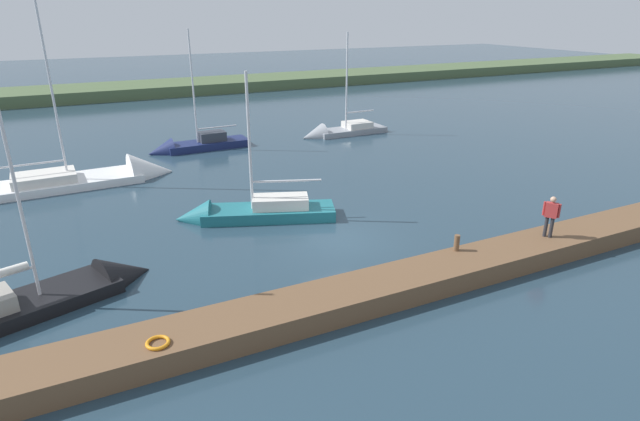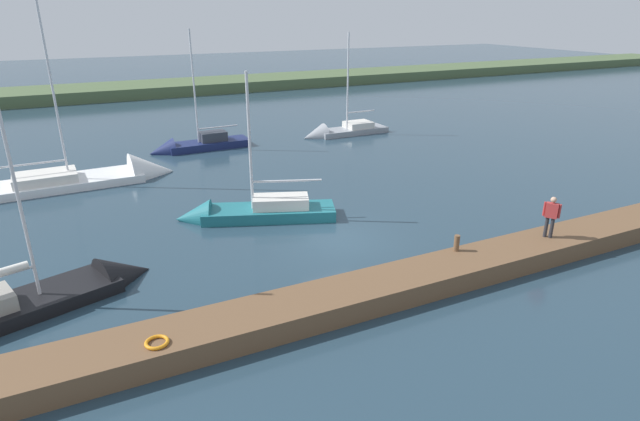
{
  "view_description": "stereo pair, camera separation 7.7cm",
  "coord_description": "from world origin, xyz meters",
  "px_view_note": "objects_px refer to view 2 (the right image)",
  "views": [
    {
      "loc": [
        9.47,
        17.66,
        9.19
      ],
      "look_at": [
        0.94,
        0.27,
        1.6
      ],
      "focal_mm": 28.96,
      "sensor_mm": 36.0,
      "label": 1
    },
    {
      "loc": [
        9.4,
        17.7,
        9.19
      ],
      "look_at": [
        0.94,
        0.27,
        1.6
      ],
      "focal_mm": 28.96,
      "sensor_mm": 36.0,
      "label": 2
    }
  ],
  "objects_px": {
    "sailboat_far_right": "(50,300)",
    "sailboat_outer_mooring": "(338,133)",
    "sailboat_inner_slip": "(193,147)",
    "mooring_post_near": "(457,243)",
    "sailboat_mid_channel": "(247,215)",
    "life_ring_buoy": "(157,342)",
    "sailboat_near_dock": "(103,179)",
    "person_on_dock": "(551,214)"
  },
  "relations": [
    {
      "from": "sailboat_mid_channel",
      "to": "sailboat_inner_slip",
      "type": "height_order",
      "value": "sailboat_inner_slip"
    },
    {
      "from": "life_ring_buoy",
      "to": "person_on_dock",
      "type": "relative_size",
      "value": 0.39
    },
    {
      "from": "life_ring_buoy",
      "to": "sailboat_mid_channel",
      "type": "distance_m",
      "value": 10.8
    },
    {
      "from": "sailboat_inner_slip",
      "to": "sailboat_mid_channel",
      "type": "bearing_deg",
      "value": 85.5
    },
    {
      "from": "mooring_post_near",
      "to": "person_on_dock",
      "type": "distance_m",
      "value": 4.17
    },
    {
      "from": "life_ring_buoy",
      "to": "sailboat_inner_slip",
      "type": "xyz_separation_m",
      "value": [
        -6.24,
        -23.0,
        -0.62
      ]
    },
    {
      "from": "sailboat_outer_mooring",
      "to": "person_on_dock",
      "type": "bearing_deg",
      "value": 83.28
    },
    {
      "from": "life_ring_buoy",
      "to": "sailboat_mid_channel",
      "type": "height_order",
      "value": "sailboat_mid_channel"
    },
    {
      "from": "sailboat_inner_slip",
      "to": "person_on_dock",
      "type": "xyz_separation_m",
      "value": [
        -8.91,
        22.56,
        1.54
      ]
    },
    {
      "from": "sailboat_near_dock",
      "to": "sailboat_outer_mooring",
      "type": "height_order",
      "value": "sailboat_near_dock"
    },
    {
      "from": "life_ring_buoy",
      "to": "sailboat_near_dock",
      "type": "height_order",
      "value": "sailboat_near_dock"
    },
    {
      "from": "mooring_post_near",
      "to": "sailboat_near_dock",
      "type": "distance_m",
      "value": 20.47
    },
    {
      "from": "sailboat_mid_channel",
      "to": "mooring_post_near",
      "type": "bearing_deg",
      "value": 144.5
    },
    {
      "from": "sailboat_mid_channel",
      "to": "sailboat_outer_mooring",
      "type": "relative_size",
      "value": 0.89
    },
    {
      "from": "mooring_post_near",
      "to": "life_ring_buoy",
      "type": "xyz_separation_m",
      "value": [
        11.08,
        1.05,
        -0.26
      ]
    },
    {
      "from": "sailboat_near_dock",
      "to": "mooring_post_near",
      "type": "bearing_deg",
      "value": -59.7
    },
    {
      "from": "life_ring_buoy",
      "to": "sailboat_far_right",
      "type": "distance_m",
      "value": 5.69
    },
    {
      "from": "mooring_post_near",
      "to": "life_ring_buoy",
      "type": "distance_m",
      "value": 11.13
    },
    {
      "from": "sailboat_inner_slip",
      "to": "sailboat_outer_mooring",
      "type": "height_order",
      "value": "sailboat_inner_slip"
    },
    {
      "from": "sailboat_far_right",
      "to": "person_on_dock",
      "type": "height_order",
      "value": "sailboat_far_right"
    },
    {
      "from": "sailboat_near_dock",
      "to": "sailboat_far_right",
      "type": "bearing_deg",
      "value": -104.11
    },
    {
      "from": "mooring_post_near",
      "to": "sailboat_far_right",
      "type": "xyz_separation_m",
      "value": [
        13.81,
        -3.9,
        -0.94
      ]
    },
    {
      "from": "mooring_post_near",
      "to": "sailboat_mid_channel",
      "type": "bearing_deg",
      "value": -56.08
    },
    {
      "from": "mooring_post_near",
      "to": "sailboat_far_right",
      "type": "relative_size",
      "value": 0.07
    },
    {
      "from": "sailboat_far_right",
      "to": "sailboat_outer_mooring",
      "type": "relative_size",
      "value": 1.0
    },
    {
      "from": "sailboat_near_dock",
      "to": "sailboat_outer_mooring",
      "type": "xyz_separation_m",
      "value": [
        -17.42,
        -4.4,
        0.02
      ]
    },
    {
      "from": "mooring_post_near",
      "to": "sailboat_mid_channel",
      "type": "height_order",
      "value": "sailboat_mid_channel"
    },
    {
      "from": "sailboat_mid_channel",
      "to": "person_on_dock",
      "type": "xyz_separation_m",
      "value": [
        -9.57,
        8.79,
        1.53
      ]
    },
    {
      "from": "life_ring_buoy",
      "to": "sailboat_inner_slip",
      "type": "bearing_deg",
      "value": -105.19
    },
    {
      "from": "mooring_post_near",
      "to": "sailboat_near_dock",
      "type": "height_order",
      "value": "sailboat_near_dock"
    },
    {
      "from": "life_ring_buoy",
      "to": "sailboat_outer_mooring",
      "type": "bearing_deg",
      "value": -127.56
    },
    {
      "from": "sailboat_mid_channel",
      "to": "life_ring_buoy",
      "type": "bearing_deg",
      "value": 79.45
    },
    {
      "from": "life_ring_buoy",
      "to": "sailboat_inner_slip",
      "type": "height_order",
      "value": "sailboat_inner_slip"
    },
    {
      "from": "sailboat_inner_slip",
      "to": "sailboat_far_right",
      "type": "relative_size",
      "value": 1.04
    },
    {
      "from": "sailboat_inner_slip",
      "to": "sailboat_outer_mooring",
      "type": "relative_size",
      "value": 1.04
    },
    {
      "from": "sailboat_mid_channel",
      "to": "sailboat_far_right",
      "type": "xyz_separation_m",
      "value": [
        8.31,
        4.28,
        -0.07
      ]
    },
    {
      "from": "mooring_post_near",
      "to": "sailboat_far_right",
      "type": "height_order",
      "value": "sailboat_far_right"
    },
    {
      "from": "sailboat_near_dock",
      "to": "person_on_dock",
      "type": "xyz_separation_m",
      "value": [
        -15.17,
        17.79,
        1.59
      ]
    },
    {
      "from": "sailboat_outer_mooring",
      "to": "life_ring_buoy",
      "type": "bearing_deg",
      "value": 51.51
    },
    {
      "from": "mooring_post_near",
      "to": "sailboat_inner_slip",
      "type": "height_order",
      "value": "sailboat_inner_slip"
    },
    {
      "from": "life_ring_buoy",
      "to": "person_on_dock",
      "type": "xyz_separation_m",
      "value": [
        -15.15,
        -0.44,
        0.93
      ]
    },
    {
      "from": "life_ring_buoy",
      "to": "sailboat_outer_mooring",
      "type": "relative_size",
      "value": 0.08
    }
  ]
}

